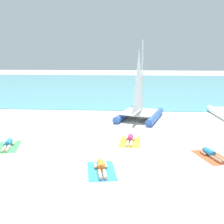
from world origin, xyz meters
TOP-DOWN VIEW (x-y plane):
  - ground_plane at (0.00, 10.00)m, footprint 120.00×120.00m
  - ocean_water at (0.00, 30.84)m, footprint 120.00×40.00m
  - sailboat_blue at (1.76, 8.20)m, footprint 3.83×4.91m
  - towel_leftmost at (-5.07, 1.64)m, footprint 1.52×2.11m
  - sunbather_leftmost at (-5.09, 1.70)m, footprint 0.76×1.56m
  - towel_center_left at (-0.00, -0.82)m, footprint 1.45×2.08m
  - sunbather_center_left at (-0.02, -0.76)m, footprint 0.70×1.56m
  - towel_center_right at (1.12, 2.89)m, footprint 1.20×1.96m
  - sunbather_center_right at (1.12, 2.96)m, footprint 0.56×1.57m
  - towel_rightmost at (4.88, 1.04)m, footprint 1.63×2.15m
  - sunbather_rightmost at (4.86, 1.11)m, footprint 0.84×1.54m

SIDE VIEW (x-z plane):
  - ground_plane at x=0.00m, z-range 0.00..0.00m
  - towel_leftmost at x=-5.07m, z-range 0.00..0.01m
  - towel_center_left at x=0.00m, z-range 0.00..0.01m
  - towel_center_right at x=1.12m, z-range 0.00..0.01m
  - towel_rightmost at x=4.88m, z-range 0.00..0.01m
  - ocean_water at x=0.00m, z-range 0.00..0.05m
  - sunbather_leftmost at x=-5.09m, z-range -0.02..0.28m
  - sunbather_center_left at x=-0.02m, z-range -0.02..0.28m
  - sunbather_center_right at x=1.12m, z-range -0.02..0.28m
  - sunbather_rightmost at x=4.86m, z-range -0.02..0.28m
  - sailboat_blue at x=1.76m, z-range -1.98..3.66m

